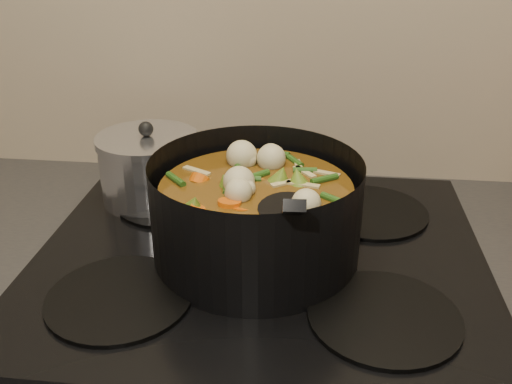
# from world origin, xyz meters

# --- Properties ---
(stovetop) EXTENTS (0.62, 0.54, 0.03)m
(stovetop) POSITION_xyz_m (0.00, 1.93, 0.92)
(stovetop) COLOR black
(stovetop) RESTS_ON counter
(stockpot) EXTENTS (0.31, 0.39, 0.21)m
(stockpot) POSITION_xyz_m (-0.00, 1.92, 1.00)
(stockpot) COLOR black
(stockpot) RESTS_ON stovetop
(saucepan) EXTENTS (0.16, 0.16, 0.13)m
(saucepan) POSITION_xyz_m (-0.20, 2.07, 0.99)
(saucepan) COLOR silver
(saucepan) RESTS_ON stovetop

